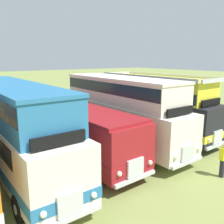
{
  "coord_description": "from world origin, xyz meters",
  "views": [
    {
      "loc": [
        0.38,
        -12.36,
        5.7
      ],
      "look_at": [
        9.81,
        0.69,
        2.15
      ],
      "focal_mm": 39.67,
      "sensor_mm": 36.0,
      "label": 1
    }
  ],
  "objects": [
    {
      "name": "bus_eighth_in_row",
      "position": [
        10.08,
        0.07,
        2.47
      ],
      "size": [
        2.67,
        10.48,
        4.49
      ],
      "color": "silver",
      "rests_on": "ground"
    },
    {
      "name": "marshal_person",
      "position": [
        11.22,
        -6.47,
        0.89
      ],
      "size": [
        0.36,
        0.24,
        1.73
      ],
      "color": "#23232D",
      "rests_on": "ground"
    },
    {
      "name": "bus_sixth_in_row",
      "position": [
        3.36,
        0.0,
        2.48
      ],
      "size": [
        2.75,
        11.5,
        4.49
      ],
      "color": "silver",
      "rests_on": "ground"
    },
    {
      "name": "bus_ninth_in_row",
      "position": [
        13.44,
        0.38,
        2.36
      ],
      "size": [
        2.9,
        10.09,
        4.52
      ],
      "color": "black",
      "rests_on": "ground"
    },
    {
      "name": "bus_seventh_in_row",
      "position": [
        6.72,
        0.12,
        1.75
      ],
      "size": [
        2.94,
        10.34,
        2.99
      ],
      "color": "maroon",
      "rests_on": "ground"
    }
  ]
}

